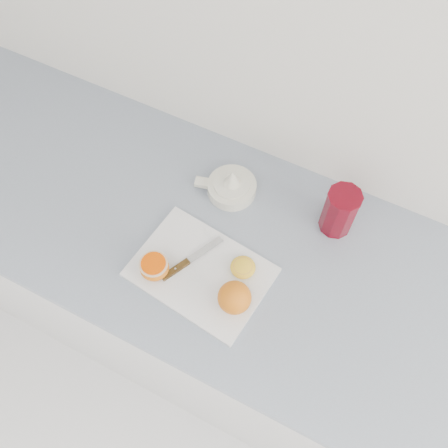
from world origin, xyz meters
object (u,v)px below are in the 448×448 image
Objects in this scene: counter at (227,305)px; cutting_board at (201,272)px; citrus_juicer at (231,186)px; red_tumbler at (339,212)px; half_orange at (154,267)px.

cutting_board reaches higher than counter.
citrus_juicer is (-0.04, 0.24, 0.02)m from cutting_board.
cutting_board is 1.95× the size of citrus_juicer.
red_tumbler is (0.22, 0.17, 0.51)m from counter.
half_orange is (-0.12, -0.15, 0.48)m from counter.
red_tumbler is at bearing 38.08° from counter.
red_tumbler is at bearing 5.48° from citrus_juicer.
counter is 17.52× the size of red_tumbler.
counter is at bearing 77.93° from cutting_board.
counter is 34.53× the size of half_orange.
citrus_juicer is 0.28m from red_tumbler.
red_tumbler reaches higher than counter.
red_tumbler reaches higher than half_orange.
citrus_juicer reaches higher than half_orange.
red_tumbler is at bearing 43.50° from half_orange.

